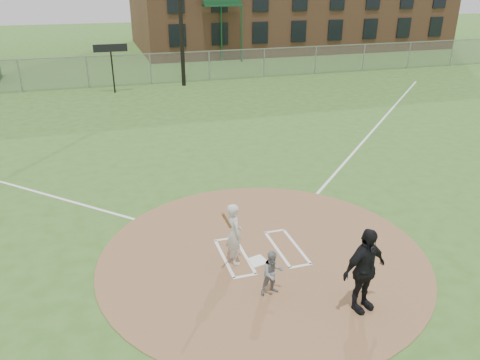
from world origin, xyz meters
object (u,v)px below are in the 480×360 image
object	(u,v)px
home_plate	(258,261)
catcher	(273,273)
batter_at_plate	(234,233)
umpire	(364,270)

from	to	relation	value
home_plate	catcher	distance (m)	1.40
home_plate	catcher	bearing A→B (deg)	-94.54
home_plate	catcher	world-z (taller)	catcher
home_plate	batter_at_plate	world-z (taller)	batter_at_plate
home_plate	catcher	xyz separation A→B (m)	(-0.10, -1.29, 0.53)
catcher	batter_at_plate	bearing A→B (deg)	102.28
catcher	batter_at_plate	size ratio (longest dim) A/B	0.61
home_plate	catcher	size ratio (longest dim) A/B	0.40
umpire	catcher	bearing A→B (deg)	132.62
catcher	umpire	bearing A→B (deg)	-37.88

